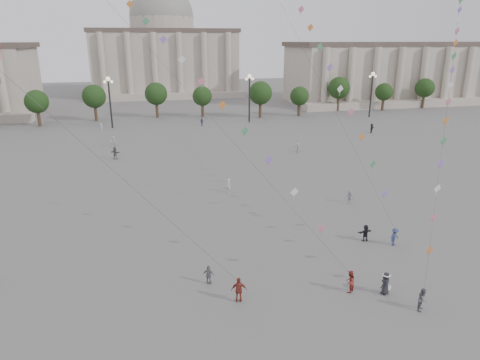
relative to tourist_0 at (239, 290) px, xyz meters
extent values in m
plane|color=#5F5B59|center=(2.83, -2.23, -0.96)|extent=(360.00, 360.00, 0.00)
cube|color=#ACA090|center=(77.83, 92.77, 7.04)|extent=(80.00, 22.00, 16.00)
cube|color=#4F413A|center=(77.83, 92.77, 15.64)|extent=(81.60, 22.44, 1.20)
cube|color=#ACA090|center=(77.83, 79.77, 0.04)|extent=(84.00, 4.00, 2.00)
cube|color=#ACA090|center=(2.83, 127.77, 9.04)|extent=(46.00, 30.00, 20.00)
cube|color=#4F413A|center=(2.83, 127.77, 19.64)|extent=(46.92, 30.60, 1.20)
cube|color=#ACA090|center=(2.83, 110.77, 0.04)|extent=(48.30, 4.00, 2.00)
cylinder|color=#ACA090|center=(2.83, 127.77, 21.54)|extent=(21.00, 21.00, 5.00)
sphere|color=gray|center=(2.83, 127.77, 24.04)|extent=(21.00, 21.00, 21.00)
cylinder|color=#35281A|center=(-27.17, 75.77, 0.80)|extent=(0.70, 0.70, 3.52)
sphere|color=black|center=(-27.17, 75.77, 4.48)|extent=(5.12, 5.12, 5.12)
cylinder|color=#35281A|center=(-15.17, 75.77, 0.80)|extent=(0.70, 0.70, 3.52)
sphere|color=black|center=(-15.17, 75.77, 4.48)|extent=(5.12, 5.12, 5.12)
cylinder|color=#35281A|center=(-3.17, 75.77, 0.80)|extent=(0.70, 0.70, 3.52)
sphere|color=black|center=(-3.17, 75.77, 4.48)|extent=(5.12, 5.12, 5.12)
cylinder|color=#35281A|center=(8.83, 75.77, 0.80)|extent=(0.70, 0.70, 3.52)
sphere|color=black|center=(8.83, 75.77, 4.48)|extent=(5.12, 5.12, 5.12)
cylinder|color=#35281A|center=(20.83, 75.77, 0.80)|extent=(0.70, 0.70, 3.52)
sphere|color=black|center=(20.83, 75.77, 4.48)|extent=(5.12, 5.12, 5.12)
cylinder|color=#35281A|center=(32.83, 75.77, 0.80)|extent=(0.70, 0.70, 3.52)
sphere|color=black|center=(32.83, 75.77, 4.48)|extent=(5.12, 5.12, 5.12)
cylinder|color=#35281A|center=(44.83, 75.77, 0.80)|extent=(0.70, 0.70, 3.52)
sphere|color=black|center=(44.83, 75.77, 4.48)|extent=(5.12, 5.12, 5.12)
cylinder|color=#35281A|center=(56.83, 75.77, 0.80)|extent=(0.70, 0.70, 3.52)
sphere|color=black|center=(56.83, 75.77, 4.48)|extent=(5.12, 5.12, 5.12)
cylinder|color=#35281A|center=(68.83, 75.77, 0.80)|extent=(0.70, 0.70, 3.52)
sphere|color=black|center=(68.83, 75.77, 4.48)|extent=(5.12, 5.12, 5.12)
cylinder|color=#262628|center=(-12.17, 67.77, 4.04)|extent=(0.36, 0.36, 10.00)
sphere|color=#FFE5B2|center=(-12.17, 67.77, 9.24)|extent=(0.90, 0.90, 0.90)
sphere|color=#FFE5B2|center=(-12.87, 67.77, 8.64)|extent=(0.60, 0.60, 0.60)
sphere|color=#FFE5B2|center=(-11.47, 67.77, 8.64)|extent=(0.60, 0.60, 0.60)
cylinder|color=#262628|center=(17.83, 67.77, 4.04)|extent=(0.36, 0.36, 10.00)
sphere|color=#FFE5B2|center=(17.83, 67.77, 9.24)|extent=(0.90, 0.90, 0.90)
sphere|color=#FFE5B2|center=(17.13, 67.77, 8.64)|extent=(0.60, 0.60, 0.60)
sphere|color=#FFE5B2|center=(18.53, 67.77, 8.64)|extent=(0.60, 0.60, 0.60)
cylinder|color=#262628|center=(47.83, 67.77, 4.04)|extent=(0.36, 0.36, 10.00)
sphere|color=#FFE5B2|center=(47.83, 67.77, 9.24)|extent=(0.90, 0.90, 0.90)
sphere|color=#FFE5B2|center=(47.13, 67.77, 8.64)|extent=(0.60, 0.60, 0.60)
sphere|color=#FFE5B2|center=(48.53, 67.77, 8.64)|extent=(0.60, 0.60, 0.60)
imported|color=navy|center=(6.69, 65.77, -0.10)|extent=(1.07, 0.89, 1.71)
imported|color=black|center=(13.65, 6.87, -0.16)|extent=(1.53, 0.67, 1.60)
imported|color=silver|center=(-11.06, 50.89, -0.09)|extent=(1.21, 1.68, 1.75)
imported|color=slate|center=(16.68, 16.11, -0.20)|extent=(1.13, 0.95, 1.53)
imported|color=silver|center=(19.06, 39.47, -0.20)|extent=(1.48, 1.00, 1.53)
imported|color=black|center=(39.01, 50.95, -0.04)|extent=(1.66, 1.53, 1.85)
imported|color=silver|center=(-14.08, 64.64, -0.06)|extent=(0.50, 0.70, 1.80)
imported|color=slate|center=(-10.41, 41.91, 0.00)|extent=(1.81, 1.45, 1.93)
imported|color=silver|center=(3.91, 22.74, -0.09)|extent=(0.65, 0.75, 1.74)
imported|color=maroon|center=(0.00, 0.00, 0.00)|extent=(1.19, 0.67, 1.92)
imported|color=slate|center=(-1.73, 2.82, -0.20)|extent=(0.97, 0.72, 1.53)
imported|color=maroon|center=(8.28, -0.63, -0.09)|extent=(1.07, 1.05, 1.74)
imported|color=navy|center=(15.75, 5.42, -0.12)|extent=(1.25, 1.06, 1.68)
imported|color=#5A595E|center=(12.18, -3.81, -0.13)|extent=(1.03, 1.01, 1.67)
imported|color=black|center=(10.73, -1.46, -0.09)|extent=(1.01, 0.87, 1.74)
cone|color=white|center=(10.73, -1.46, 0.66)|extent=(0.52, 0.52, 0.14)
cylinder|color=white|center=(10.73, -1.46, 0.60)|extent=(0.60, 0.60, 0.02)
cube|color=white|center=(10.98, -1.61, -0.41)|extent=(0.22, 0.10, 0.35)
cylinder|color=#3F3F3F|center=(-7.57, 2.03, 8.40)|extent=(0.02, 0.02, 22.06)
cylinder|color=#3F3F3F|center=(-8.47, 25.80, 20.66)|extent=(0.02, 0.02, 74.41)
cube|color=#C36780|center=(6.83, 1.67, 3.34)|extent=(0.76, 0.25, 0.76)
cube|color=white|center=(5.37, 3.97, 5.59)|extent=(0.76, 0.25, 0.76)
cube|color=#8A61C2|center=(3.91, 6.27, 7.66)|extent=(0.76, 0.25, 0.76)
cube|color=#418D5D|center=(2.46, 8.56, 9.64)|extent=(0.76, 0.25, 0.76)
cube|color=#CD7330|center=(1.00, 10.86, 11.54)|extent=(0.76, 0.25, 0.76)
cube|color=#C36780|center=(-0.46, 13.16, 13.38)|extent=(0.76, 0.25, 0.76)
cube|color=white|center=(-1.91, 15.46, 15.18)|extent=(0.76, 0.25, 0.76)
cube|color=#8A61C2|center=(-3.37, 17.76, 16.94)|extent=(0.76, 0.25, 0.76)
cube|color=#418D5D|center=(-4.83, 20.06, 18.66)|extent=(0.76, 0.25, 0.76)
cube|color=#CD7330|center=(-6.28, 22.36, 20.36)|extent=(0.76, 0.25, 0.76)
cube|color=#8A61C2|center=(15.26, 7.04, 3.54)|extent=(0.76, 0.25, 0.76)
cube|color=#418D5D|center=(14.76, 8.66, 5.95)|extent=(0.76, 0.25, 0.76)
cube|color=#CD7330|center=(14.27, 10.28, 8.18)|extent=(0.76, 0.25, 0.76)
cube|color=#C36780|center=(13.78, 11.90, 10.29)|extent=(0.76, 0.25, 0.76)
cube|color=white|center=(13.28, 13.52, 12.33)|extent=(0.76, 0.25, 0.76)
cube|color=#8A61C2|center=(12.79, 15.14, 14.31)|extent=(0.76, 0.25, 0.76)
cube|color=#418D5D|center=(12.29, 16.76, 16.24)|extent=(0.76, 0.25, 0.76)
cube|color=#CD7330|center=(11.80, 18.38, 18.12)|extent=(0.76, 0.25, 0.76)
cube|color=#C36780|center=(11.30, 20.00, 19.98)|extent=(0.76, 0.25, 0.76)
cylinder|color=#3F3F3F|center=(29.90, 19.03, 17.23)|extent=(0.02, 0.02, 66.77)
cube|color=#CD7330|center=(13.54, -2.05, 2.63)|extent=(0.76, 0.25, 0.76)
cube|color=#C36780|center=(14.90, -0.30, 4.31)|extent=(0.76, 0.25, 0.76)
cube|color=white|center=(16.26, 1.46, 5.86)|extent=(0.76, 0.25, 0.76)
cube|color=#8A61C2|center=(17.63, 3.22, 7.34)|extent=(0.76, 0.25, 0.76)
cube|color=#418D5D|center=(18.99, 4.98, 8.76)|extent=(0.76, 0.25, 0.76)
cube|color=#CD7330|center=(20.35, 6.73, 10.14)|extent=(0.76, 0.25, 0.76)
cube|color=#C36780|center=(21.72, 8.49, 11.48)|extent=(0.76, 0.25, 0.76)
cube|color=white|center=(23.08, 10.25, 12.80)|extent=(0.76, 0.25, 0.76)
cube|color=#8A61C2|center=(24.44, 12.01, 14.09)|extent=(0.76, 0.25, 0.76)
cube|color=#418D5D|center=(25.81, 13.76, 15.36)|extent=(0.76, 0.25, 0.76)
cube|color=#CD7330|center=(27.17, 15.52, 16.61)|extent=(0.76, 0.25, 0.76)
cube|color=#C36780|center=(28.53, 17.28, 17.84)|extent=(0.76, 0.25, 0.76)
cube|color=white|center=(29.90, 19.03, 19.06)|extent=(0.76, 0.25, 0.76)
cube|color=#8A61C2|center=(31.26, 20.79, 20.27)|extent=(0.76, 0.25, 0.76)
cube|color=#418D5D|center=(32.62, 22.55, 21.46)|extent=(0.76, 0.25, 0.76)
camera|label=1|loc=(-5.86, -25.78, 16.96)|focal=32.00mm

